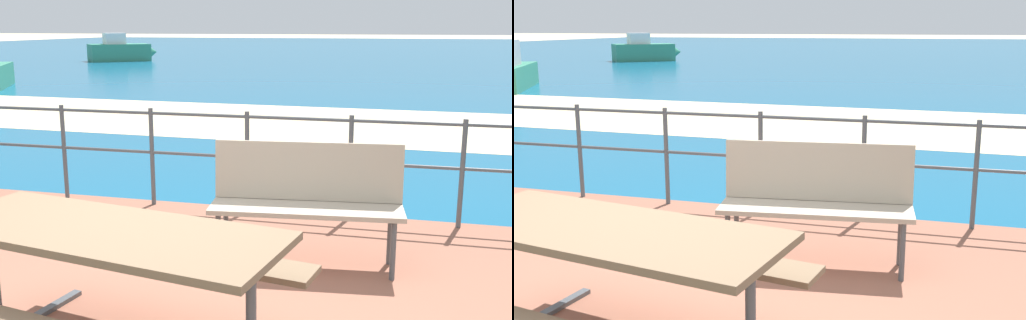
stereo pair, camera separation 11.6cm
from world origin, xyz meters
The scene contains 6 objects.
sea_water centered at (0.00, 40.00, 0.01)m, with size 90.00×90.00×0.01m, color #145B84.
beach_strip centered at (0.00, 8.45, 0.01)m, with size 54.00×4.41×0.01m, color beige.
picnic_table centered at (0.04, -0.42, 0.67)m, with size 2.03×1.63×0.79m.
park_bench centered at (0.77, 1.31, 0.61)m, with size 1.46×0.56×0.92m.
railing_fence centered at (0.00, 2.47, 0.67)m, with size 5.94×0.04×0.98m.
boat_far centered at (-13.17, 26.26, 0.53)m, with size 3.45×3.10×1.43m.
Camera 2 is at (1.59, -2.99, 1.84)m, focal length 42.63 mm.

